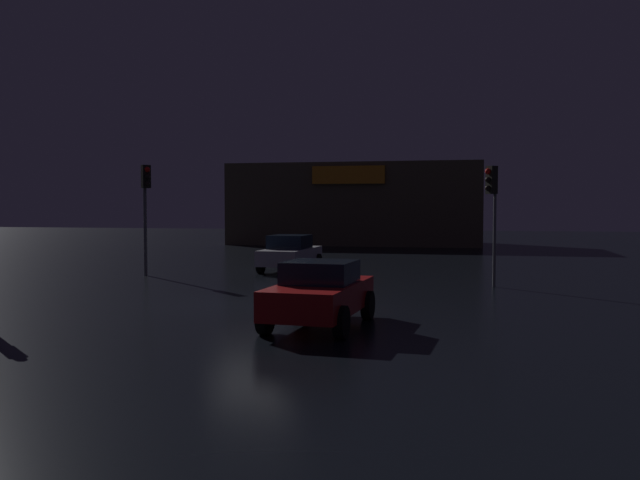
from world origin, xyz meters
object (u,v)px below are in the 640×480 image
object	(u,v)px
traffic_signal_opposite	(492,194)
car_near	(320,293)
traffic_signal_main	(146,195)
store_building	(357,204)
car_far	(290,253)

from	to	relation	value
traffic_signal_opposite	car_near	size ratio (longest dim) A/B	1.03
traffic_signal_main	car_near	size ratio (longest dim) A/B	1.10
traffic_signal_main	car_near	world-z (taller)	traffic_signal_main
store_building	car_near	bearing A→B (deg)	-81.95
store_building	traffic_signal_opposite	xyz separation A→B (m)	(8.78, -25.28, 0.27)
traffic_signal_main	car_far	world-z (taller)	traffic_signal_main
car_far	store_building	bearing A→B (deg)	91.80
car_near	car_far	world-z (taller)	car_far
car_near	car_far	xyz separation A→B (m)	(-4.12, 12.70, 0.00)
traffic_signal_opposite	car_near	world-z (taller)	traffic_signal_opposite
store_building	traffic_signal_main	bearing A→B (deg)	-100.04
traffic_signal_opposite	car_near	xyz separation A→B (m)	(-4.00, -8.55, -2.38)
traffic_signal_main	car_far	bearing A→B (deg)	32.81
traffic_signal_main	car_far	xyz separation A→B (m)	(4.97, 3.21, -2.40)
store_building	traffic_signal_main	world-z (taller)	store_building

